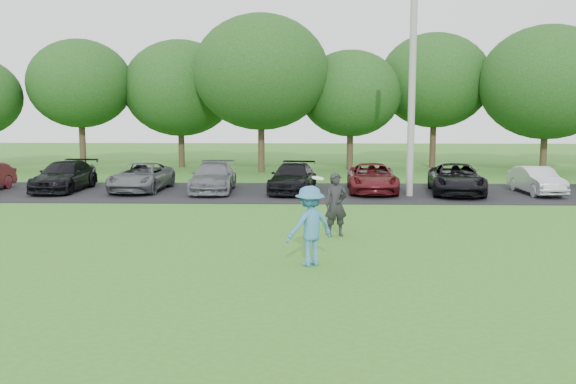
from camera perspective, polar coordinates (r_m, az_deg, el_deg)
name	(u,v)px	position (r m, az deg, el deg)	size (l,w,h in m)	color
ground	(284,271)	(14.35, -0.40, -7.01)	(100.00, 100.00, 0.00)	#337220
parking_lot	(294,192)	(27.12, 0.57, -0.04)	(32.00, 6.50, 0.03)	black
utility_pole	(412,81)	(26.25, 10.98, 9.66)	(0.28, 0.28, 9.25)	gray
frisbee_player	(310,226)	(14.66, 1.95, -3.02)	(1.37, 1.22, 2.09)	teal
camera_bystander	(336,205)	(18.00, 4.30, -1.13)	(0.74, 0.57, 1.79)	black
parked_cars	(284,178)	(27.03, -0.38, 1.27)	(28.34, 5.13, 1.26)	#56121D
tree_row	(325,84)	(36.67, 3.27, 9.60)	(42.39, 9.85, 8.64)	#38281C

